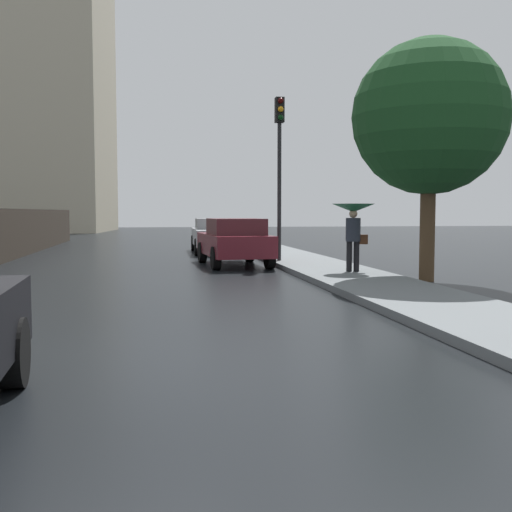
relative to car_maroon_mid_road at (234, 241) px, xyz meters
The scene contains 7 objects.
ground 12.52m from the car_maroon_mid_road, 103.30° to the right, with size 120.00×120.00×0.00m, color black.
car_maroon_mid_road is the anchor object (origin of this frame).
car_silver_far_ahead 5.95m from the car_maroon_mid_road, 89.62° to the left, with size 1.88×4.57×1.37m.
pedestrian_with_umbrella_near 4.54m from the car_maroon_mid_road, 56.30° to the right, with size 1.06×1.06×1.69m.
traffic_light 3.10m from the car_maroon_mid_road, ahead, with size 0.26×0.39×4.93m.
street_tree_near 6.95m from the car_maroon_mid_road, 51.40° to the right, with size 3.58×3.58×5.60m.
distant_tower 38.18m from the car_maroon_mid_road, 107.07° to the left, with size 10.54×11.95×24.65m.
Camera 1 is at (0.42, -6.16, 1.62)m, focal length 42.98 mm.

